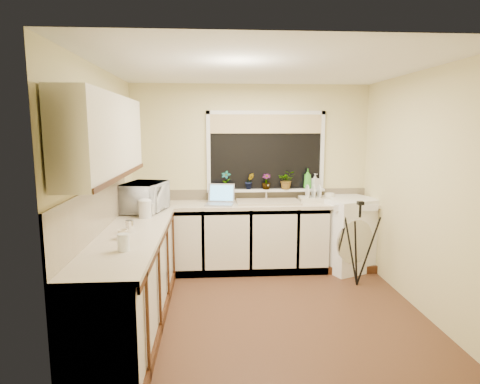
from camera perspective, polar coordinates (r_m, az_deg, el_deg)
name	(u,v)px	position (r m, az deg, el deg)	size (l,w,h in m)	color
floor	(264,307)	(4.49, 3.32, -15.76)	(3.20, 3.20, 0.00)	#4E2D1F
ceiling	(266,67)	(4.12, 3.65, 16.96)	(3.20, 3.20, 0.00)	white
wall_back	(251,176)	(5.61, 1.52, 2.29)	(3.20, 3.20, 0.00)	beige
wall_front	(294,229)	(2.68, 7.60, -5.18)	(3.20, 3.20, 0.00)	beige
wall_left	(103,195)	(4.23, -18.54, -0.35)	(3.00, 3.00, 0.00)	beige
wall_right	(418,191)	(4.61, 23.59, 0.10)	(3.00, 3.00, 0.00)	beige
base_cabinet_back	(228,238)	(5.44, -1.65, -6.45)	(2.55, 0.60, 0.86)	silver
base_cabinet_left	(132,282)	(4.09, -14.88, -12.07)	(0.54, 2.40, 0.86)	silver
worktop_back	(253,204)	(5.36, 1.80, -1.75)	(3.20, 0.60, 0.04)	beige
worktop_left	(130,236)	(3.95, -15.14, -5.96)	(0.60, 2.40, 0.04)	beige
upper_cabinet	(105,137)	(3.71, -18.31, 7.34)	(0.28, 1.90, 0.70)	silver
splashback_left	(96,211)	(3.96, -19.38, -2.48)	(0.02, 2.40, 0.45)	beige
splashback_back	(251,194)	(5.63, 1.52, -0.30)	(3.20, 0.02, 0.14)	beige
window_glass	(266,152)	(5.59, 3.60, 5.60)	(1.50, 0.02, 1.00)	black
window_blind	(266,124)	(5.55, 3.67, 9.45)	(1.50, 0.02, 0.25)	tan
windowsill	(266,190)	(5.58, 3.62, 0.28)	(1.60, 0.14, 0.03)	white
sink	(268,202)	(5.38, 3.93, -1.37)	(0.82, 0.46, 0.03)	tan
faucet	(266,192)	(5.54, 3.69, 0.05)	(0.03, 0.03, 0.24)	silver
washing_machine	(346,233)	(5.68, 14.56, -5.56)	(0.68, 0.65, 0.96)	white
laptop	(220,199)	(5.28, -2.75, -0.96)	(0.39, 0.37, 0.25)	#929299
kettle	(145,209)	(4.59, -13.06, -2.35)	(0.14, 0.14, 0.19)	silver
dish_rack	(314,199)	(5.54, 10.34, -1.02)	(0.40, 0.30, 0.06)	beige
tripod	(359,244)	(5.09, 16.20, -6.94)	(0.49, 0.49, 1.02)	black
glass_jug	(123,242)	(3.42, -15.93, -6.77)	(0.10, 0.10, 0.14)	white
steel_jar	(130,226)	(3.99, -15.10, -4.65)	(0.08, 0.08, 0.12)	white
microwave	(144,197)	(4.94, -13.19, -0.68)	(0.61, 0.41, 0.34)	white
plant_a	(226,180)	(5.50, -1.96, 1.64)	(0.13, 0.09, 0.25)	#999999
plant_b	(250,181)	(5.53, 1.34, 1.52)	(0.12, 0.10, 0.22)	#999999
plant_c	(266,182)	(5.53, 3.67, 1.46)	(0.12, 0.12, 0.21)	#999999
plant_d	(287,180)	(5.57, 6.51, 1.69)	(0.23, 0.20, 0.25)	#999999
soap_bottle_green	(308,179)	(5.65, 9.40, 1.83)	(0.11, 0.11, 0.27)	green
soap_bottle_clear	(315,181)	(5.68, 10.41, 1.51)	(0.09, 0.10, 0.21)	#999999
cup_back	(329,197)	(5.62, 12.35, -0.69)	(0.14, 0.14, 0.11)	white
cup_left	(123,234)	(3.80, -16.03, -5.66)	(0.09, 0.09, 0.08)	beige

